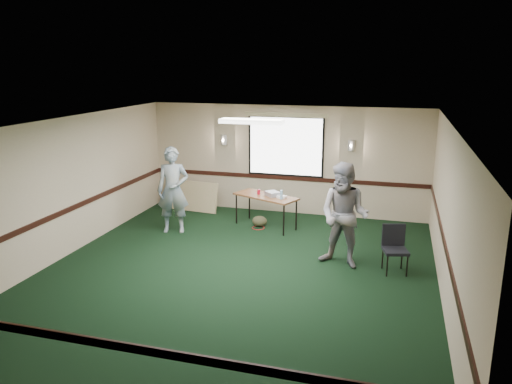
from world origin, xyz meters
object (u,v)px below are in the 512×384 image
(person_right, at_px, (344,215))
(conference_chair, at_px, (395,245))
(person_left, at_px, (173,190))
(projector, at_px, (273,194))
(folding_table, at_px, (266,198))

(person_right, bearing_deg, conference_chair, 16.26)
(person_left, relative_size, person_right, 0.98)
(conference_chair, distance_m, person_left, 4.90)
(projector, distance_m, person_left, 2.25)
(folding_table, xyz_separation_m, conference_chair, (2.90, -1.80, -0.19))
(folding_table, relative_size, person_right, 0.82)
(folding_table, distance_m, person_left, 2.11)
(projector, bearing_deg, folding_table, -132.92)
(projector, xyz_separation_m, person_left, (-2.06, -0.89, 0.16))
(folding_table, distance_m, conference_chair, 3.42)
(projector, distance_m, person_right, 2.58)
(projector, bearing_deg, person_left, -112.13)
(person_left, bearing_deg, projector, 7.01)
(conference_chair, relative_size, person_left, 0.45)
(projector, height_order, conference_chair, conference_chair)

